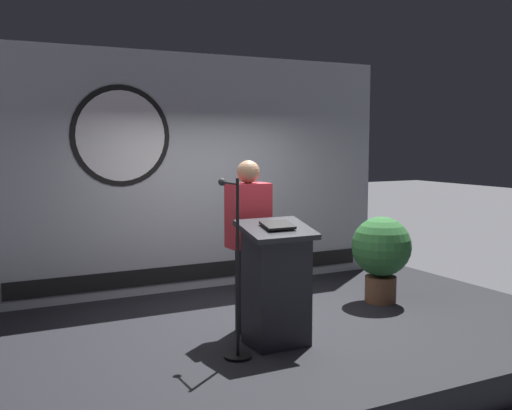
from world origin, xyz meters
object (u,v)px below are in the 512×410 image
podium (276,285)px  speaker_person (248,245)px  potted_plant (381,251)px  microphone_stand (236,295)px

podium → speaker_person: size_ratio=0.68×
podium → potted_plant: size_ratio=1.15×
potted_plant → podium: bearing=-157.5°
speaker_person → microphone_stand: speaker_person is taller
microphone_stand → potted_plant: bearing=20.7°
speaker_person → potted_plant: speaker_person is taller
speaker_person → potted_plant: size_ratio=1.69×
potted_plant → speaker_person: bearing=-171.7°
podium → microphone_stand: (-0.46, -0.11, -0.02)m
podium → speaker_person: (-0.04, 0.48, 0.30)m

